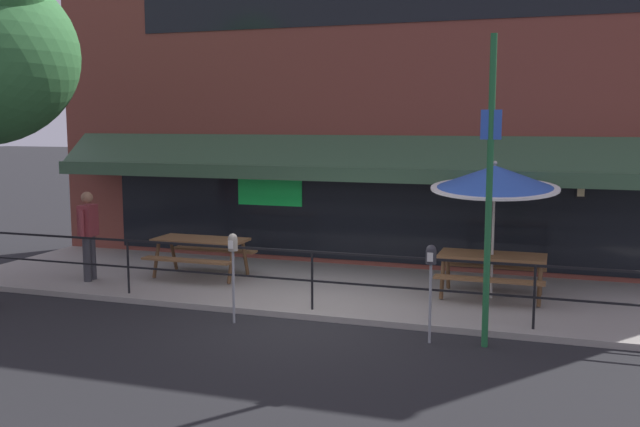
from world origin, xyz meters
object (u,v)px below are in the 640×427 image
(picnic_table_centre, at_px, (492,263))
(street_sign_pole, at_px, (489,190))
(parking_meter_near, at_px, (233,251))
(parking_meter_far, at_px, (431,264))
(patio_umbrella_centre, at_px, (495,178))
(pedestrian_walking, at_px, (88,231))
(picnic_table_left, at_px, (201,247))

(picnic_table_centre, relative_size, street_sign_pole, 0.42)
(parking_meter_near, xyz_separation_m, parking_meter_far, (3.08, -0.03, 0.00))
(parking_meter_far, xyz_separation_m, street_sign_pole, (0.76, 0.08, 1.06))
(patio_umbrella_centre, bearing_deg, pedestrian_walking, -172.21)
(picnic_table_centre, distance_m, parking_meter_far, 2.66)
(picnic_table_centre, bearing_deg, picnic_table_left, -178.85)
(picnic_table_left, relative_size, street_sign_pole, 0.42)
(picnic_table_centre, xyz_separation_m, patio_umbrella_centre, (0.00, -0.02, 1.47))
(picnic_table_left, height_order, parking_meter_far, parking_meter_far)
(picnic_table_left, bearing_deg, picnic_table_centre, 1.15)
(picnic_table_centre, xyz_separation_m, street_sign_pole, (0.13, -2.46, 1.50))
(pedestrian_walking, bearing_deg, parking_meter_near, -21.48)
(picnic_table_left, bearing_deg, pedestrian_walking, -153.87)
(picnic_table_left, relative_size, parking_meter_near, 1.27)
(pedestrian_walking, bearing_deg, street_sign_pole, -10.60)
(picnic_table_left, xyz_separation_m, parking_meter_near, (1.84, -2.40, 0.44))
(patio_umbrella_centre, relative_size, street_sign_pole, 0.55)
(parking_meter_far, height_order, street_sign_pole, street_sign_pole)
(picnic_table_left, distance_m, street_sign_pole, 6.32)
(picnic_table_centre, xyz_separation_m, pedestrian_walking, (-7.44, -1.04, 0.35))
(picnic_table_left, bearing_deg, patio_umbrella_centre, 0.91)
(picnic_table_centre, height_order, parking_meter_near, parking_meter_near)
(patio_umbrella_centre, height_order, pedestrian_walking, patio_umbrella_centre)
(picnic_table_centre, distance_m, pedestrian_walking, 7.52)
(picnic_table_left, xyz_separation_m, pedestrian_walking, (-1.89, -0.93, 0.35))
(pedestrian_walking, relative_size, street_sign_pole, 0.40)
(pedestrian_walking, xyz_separation_m, street_sign_pole, (7.57, -1.42, 1.15))
(parking_meter_near, xyz_separation_m, street_sign_pole, (3.84, 0.05, 1.06))
(picnic_table_centre, height_order, street_sign_pole, street_sign_pole)
(picnic_table_centre, distance_m, street_sign_pole, 2.88)
(picnic_table_left, distance_m, parking_meter_far, 5.50)
(picnic_table_centre, bearing_deg, street_sign_pole, -86.98)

